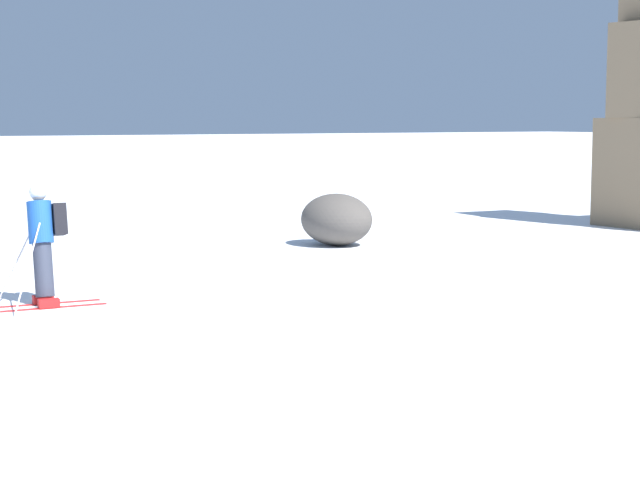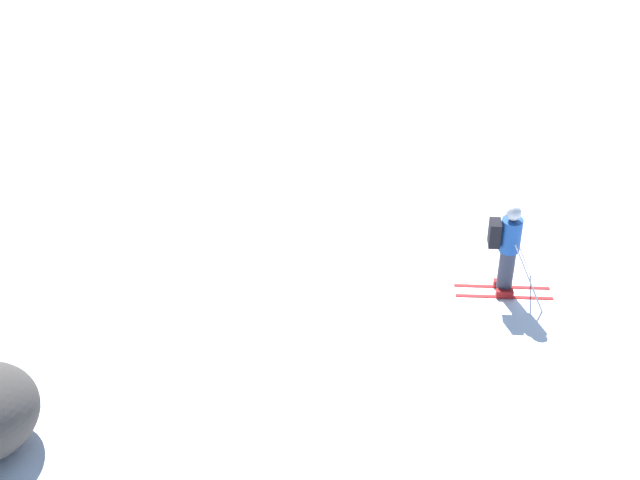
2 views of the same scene
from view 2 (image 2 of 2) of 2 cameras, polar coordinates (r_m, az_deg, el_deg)
The scene contains 2 objects.
ground_plane at distance 16.38m, azimuth 10.72°, elevation -1.14°, with size 300.00×300.00×0.00m, color white.
skier at distance 14.66m, azimuth 11.91°, elevation -0.37°, with size 1.29×1.63×1.72m.
Camera 2 is at (-14.41, 3.29, 7.06)m, focal length 50.00 mm.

